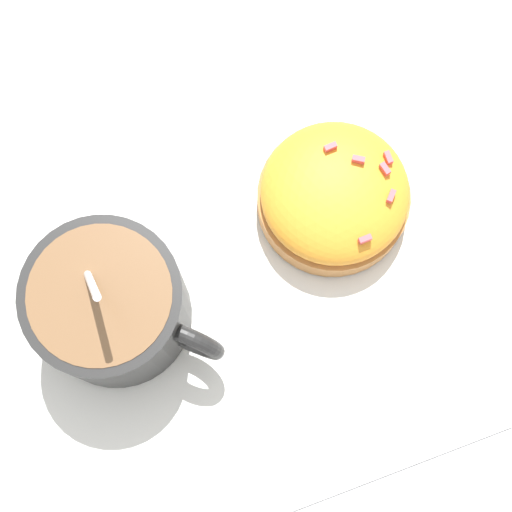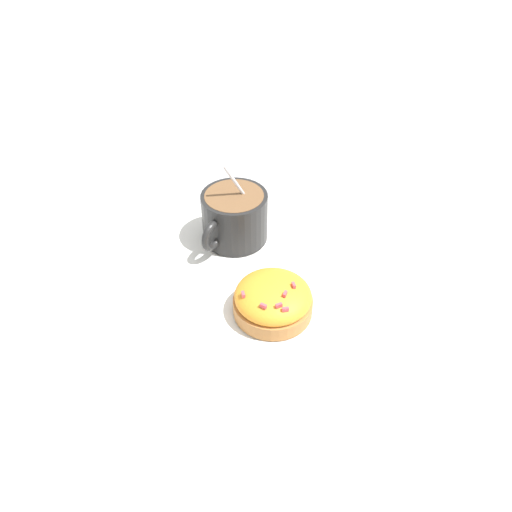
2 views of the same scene
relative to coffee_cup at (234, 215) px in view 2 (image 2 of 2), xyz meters
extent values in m
plane|color=#B2B2B7|center=(-0.07, -0.01, -0.04)|extent=(3.00, 3.00, 0.00)
cube|color=white|center=(-0.07, -0.01, -0.04)|extent=(0.32, 0.31, 0.00)
cylinder|color=black|center=(0.00, 0.00, 0.00)|extent=(0.08, 0.08, 0.06)
cylinder|color=brown|center=(0.00, 0.00, 0.02)|extent=(0.07, 0.07, 0.01)
torus|color=black|center=(-0.04, 0.03, 0.00)|extent=(0.04, 0.03, 0.04)
ellipsoid|color=silver|center=(-0.01, 0.02, -0.03)|extent=(0.02, 0.03, 0.01)
cylinder|color=silver|center=(0.00, -0.01, 0.03)|extent=(0.02, 0.05, 0.10)
cylinder|color=#B2753D|center=(-0.14, -0.03, -0.03)|extent=(0.09, 0.09, 0.02)
ellipsoid|color=orange|center=(-0.14, -0.03, -0.01)|extent=(0.08, 0.08, 0.03)
cube|color=#EA4C56|center=(-0.16, -0.02, 0.00)|extent=(0.01, 0.01, 0.00)
cube|color=#EA4C56|center=(-0.15, -0.04, 0.00)|extent=(0.01, 0.01, 0.00)
cube|color=#EA4C56|center=(-0.14, -0.05, 0.00)|extent=(0.01, 0.00, 0.00)
cube|color=#EA4C56|center=(-0.16, -0.03, 0.00)|extent=(0.00, 0.01, 0.00)
cube|color=#EA4C56|center=(-0.14, 0.00, 0.00)|extent=(0.01, 0.00, 0.00)
cube|color=#EA4C56|center=(-0.17, -0.04, 0.00)|extent=(0.00, 0.01, 0.00)
camera|label=1|loc=(-0.05, 0.09, 0.45)|focal=60.00mm
camera|label=2|loc=(-0.51, 0.04, 0.38)|focal=35.00mm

